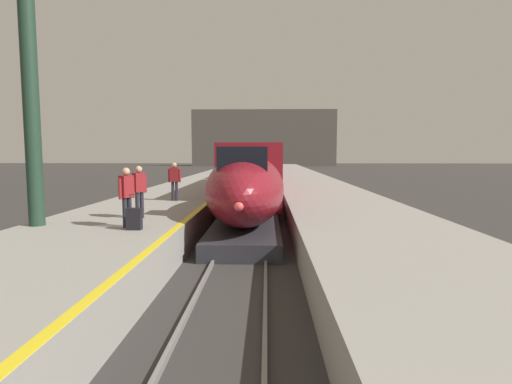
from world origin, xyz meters
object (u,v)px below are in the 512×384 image
Objects in this scene: station_column_mid at (27,19)px; passenger_near_edge at (127,192)px; highspeed_train_main at (259,166)px; rolling_suitcase at (134,219)px; passenger_mid_platform at (174,178)px; passenger_far_waiting at (139,188)px.

passenger_near_edge is at bearing -4.23° from station_column_mid.
highspeed_train_main reaches higher than rolling_suitcase.
passenger_near_edge is 6.47m from passenger_mid_platform.
passenger_far_waiting is (-0.14, 1.58, 0.00)m from passenger_near_edge.
passenger_near_edge is 1.72× the size of rolling_suitcase.
rolling_suitcase is at bearing -95.80° from highspeed_train_main.
passenger_near_edge is (-3.18, -27.74, 0.09)m from highspeed_train_main.
station_column_mid reaches higher than highspeed_train_main.
highspeed_train_main is at bearing 77.91° from station_column_mid.
highspeed_train_main is at bearing 83.46° from passenger_near_edge.
highspeed_train_main is 33.93× the size of passenger_near_edge.
station_column_mid is 5.73× the size of passenger_far_waiting.
station_column_mid is at bearing 175.77° from passenger_near_edge.
rolling_suitcase is at bearing -50.15° from passenger_near_edge.
passenger_near_edge is 1.00× the size of passenger_far_waiting.
passenger_far_waiting is at bearing -90.24° from passenger_mid_platform.
passenger_far_waiting is at bearing -97.23° from highspeed_train_main.
passenger_near_edge is at bearing 129.85° from rolling_suitcase.
passenger_mid_platform is at bearing 91.08° from passenger_near_edge.
rolling_suitcase is (0.46, -1.96, -0.69)m from passenger_far_waiting.
rolling_suitcase is (0.44, -6.85, -0.69)m from passenger_mid_platform.
passenger_near_edge and passenger_far_waiting have the same top height.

